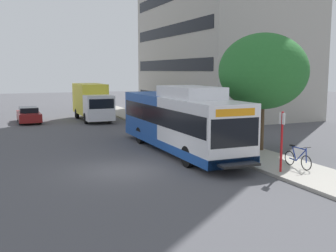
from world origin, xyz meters
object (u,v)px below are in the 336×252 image
Objects in this scene: parked_car_far_lane at (29,115)px; box_truck_background at (92,101)px; bus_stop_sign_pole at (282,137)px; bicycle_parked at (298,158)px; street_tree_near_stop at (263,71)px; transit_bus at (179,121)px.

box_truck_background is (5.41, -0.50, 1.08)m from parked_car_far_lane.
parked_car_far_lane is 0.64× the size of box_truck_background.
bus_stop_sign_pole reaches higher than bicycle_parked.
bicycle_parked is (1.17, 0.29, -1.09)m from bus_stop_sign_pole.
street_tree_near_stop reaches higher than parked_car_far_lane.
bus_stop_sign_pole is (1.93, -6.33, -0.05)m from transit_bus.
bicycle_parked is 5.72m from street_tree_near_stop.
transit_bus is 6.96× the size of bicycle_parked.
bicycle_parked is (3.10, -6.03, -1.14)m from transit_bus.
transit_bus is at bearing 117.16° from bicycle_parked.
street_tree_near_stop is 19.04m from box_truck_background.
box_truck_background is (-1.28, 16.16, 0.04)m from transit_bus.
bus_stop_sign_pole is 24.57m from parked_car_far_lane.
parked_car_far_lane is at bearing 120.05° from street_tree_near_stop.
bus_stop_sign_pole is 5.62m from street_tree_near_stop.
street_tree_near_stop is at bearing -73.55° from box_truck_background.
parked_car_far_lane is (-8.62, 22.99, -0.99)m from bus_stop_sign_pole.
box_truck_background is (-5.34, 18.08, -2.67)m from street_tree_near_stop.
street_tree_near_stop is (2.13, 4.41, 2.76)m from bus_stop_sign_pole.
bus_stop_sign_pole is 0.37× the size of box_truck_background.
bicycle_parked is 0.25× the size of box_truck_background.
bus_stop_sign_pole is at bearing -69.45° from parked_car_far_lane.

